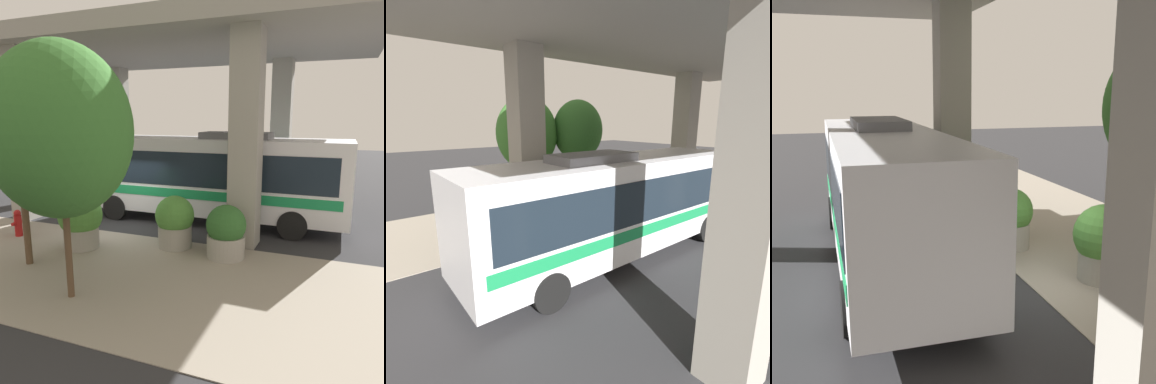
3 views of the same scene
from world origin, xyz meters
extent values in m
plane|color=#2D2D30|center=(0.00, 0.00, 0.00)|extent=(80.00, 80.00, 0.00)
cube|color=gray|center=(-3.00, 0.00, 0.01)|extent=(6.00, 40.00, 0.02)
cube|color=#9E998E|center=(0.50, -4.52, 3.34)|extent=(0.90, 0.90, 6.69)
cube|color=silver|center=(2.74, -2.59, 1.86)|extent=(2.57, 10.28, 2.82)
cube|color=#19232D|center=(2.74, -2.59, 2.20)|extent=(2.61, 9.46, 1.24)
cube|color=#198C4C|center=(2.74, -2.59, 1.30)|extent=(2.61, 9.77, 0.34)
cube|color=slate|center=(2.74, -3.62, 3.39)|extent=(1.28, 2.57, 0.24)
cylinder|color=black|center=(1.54, 1.01, 0.50)|extent=(0.28, 1.00, 1.00)
cylinder|color=black|center=(3.94, 1.01, 0.50)|extent=(0.28, 1.00, 1.00)
cylinder|color=black|center=(1.54, -5.93, 0.50)|extent=(0.28, 1.00, 1.00)
cylinder|color=black|center=(3.94, -5.93, 0.50)|extent=(0.28, 1.00, 1.00)
cylinder|color=#9E998E|center=(-1.72, 0.15, 0.35)|extent=(1.09, 1.09, 0.70)
sphere|color=#4C8C38|center=(-1.72, 0.15, 1.08)|extent=(1.38, 1.38, 1.38)
sphere|color=#993F8C|center=(-1.58, 0.04, 0.85)|extent=(0.38, 0.38, 0.38)
cylinder|color=#9E998E|center=(-0.86, -4.34, 0.34)|extent=(1.11, 1.11, 0.68)
sphere|color=#2D6028|center=(-0.86, -4.34, 1.01)|extent=(1.17, 1.17, 1.17)
sphere|color=#993F8C|center=(-0.72, -4.45, 0.84)|extent=(0.39, 0.39, 0.39)
cylinder|color=#9E998E|center=(-0.58, -2.58, 0.36)|extent=(1.06, 1.06, 0.71)
sphere|color=#4C8C38|center=(-0.58, -2.58, 1.05)|extent=(1.23, 1.23, 1.23)
sphere|color=#993F8C|center=(-0.45, -2.68, 0.86)|extent=(0.37, 0.37, 0.37)
cylinder|color=brown|center=(-4.54, -1.75, 1.42)|extent=(0.15, 0.15, 2.85)
camera|label=1|loc=(-10.91, -7.28, 4.08)|focal=35.00mm
camera|label=2|loc=(9.31, -9.35, 4.45)|focal=28.00mm
camera|label=3|loc=(4.31, 9.10, 4.30)|focal=45.00mm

